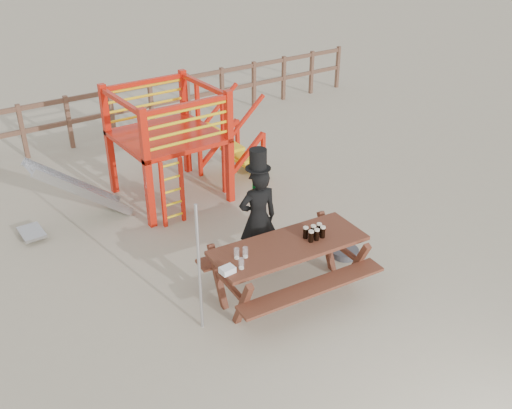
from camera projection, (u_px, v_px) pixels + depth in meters
The scene contains 10 objects.
ground at pixel (280, 294), 8.09m from camera, with size 60.00×60.00×0.00m, color tan.
back_fence at pixel (90, 112), 12.76m from camera, with size 15.09×0.09×1.20m.
playground_fort at pixel (165, 144), 10.21m from camera, with size 4.71×1.84×2.10m.
picnic_table at pixel (288, 263), 7.86m from camera, with size 2.29×1.69×0.84m.
man_with_hat at pixel (258, 216), 8.35m from camera, with size 0.66×0.51×1.91m.
metal_pole at pixel (199, 269), 7.06m from camera, with size 0.04×0.04×1.83m, color #B2B2B7.
parasol_base at pixel (344, 252), 8.96m from camera, with size 0.45×0.45×0.19m.
paper_bag at pixel (227, 270), 7.10m from camera, with size 0.18×0.14×0.08m, color white.
stout_pints at pixel (315, 232), 7.81m from camera, with size 0.29×0.20×0.17m.
empty_glasses at pixel (241, 257), 7.31m from camera, with size 0.26×0.30×0.15m.
Camera 1 is at (-4.05, -5.11, 4.97)m, focal length 40.00 mm.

